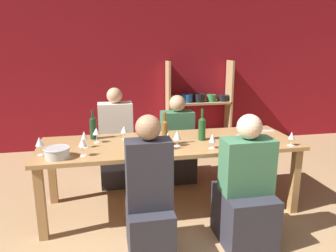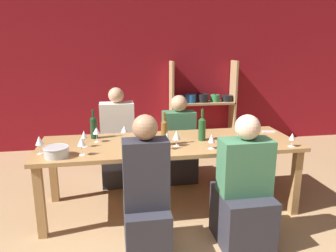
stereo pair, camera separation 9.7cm
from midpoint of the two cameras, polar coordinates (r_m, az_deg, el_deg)
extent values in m
cube|color=maroon|center=(5.72, -2.89, 9.91)|extent=(8.80, 0.06, 2.70)
cube|color=tan|center=(5.66, 1.11, 3.69)|extent=(0.04, 0.30, 1.49)
cube|color=tan|center=(5.97, 11.68, 3.94)|extent=(0.04, 0.30, 1.49)
cube|color=tan|center=(5.96, 6.34, -3.05)|extent=(1.11, 0.30, 0.04)
cylinder|color=#E0561E|center=(5.83, 2.16, -2.46)|extent=(0.19, 0.19, 0.14)
sphere|color=black|center=(5.81, 2.16, -1.68)|extent=(0.02, 0.02, 0.02)
cylinder|color=#E0561E|center=(5.88, 4.28, -2.48)|extent=(0.18, 0.18, 0.11)
sphere|color=black|center=(5.86, 4.29, -1.84)|extent=(0.02, 0.02, 0.02)
cylinder|color=#338447|center=(5.93, 6.36, -2.24)|extent=(0.19, 0.19, 0.14)
sphere|color=black|center=(5.91, 6.38, -1.49)|extent=(0.02, 0.02, 0.02)
cylinder|color=gold|center=(6.00, 8.40, -2.29)|extent=(0.17, 0.17, 0.10)
sphere|color=black|center=(5.99, 8.42, -1.70)|extent=(0.02, 0.02, 0.02)
cylinder|color=red|center=(6.08, 10.39, -2.17)|extent=(0.18, 0.18, 0.10)
sphere|color=black|center=(6.06, 10.42, -1.59)|extent=(0.02, 0.02, 0.02)
cube|color=tan|center=(5.78, 6.54, 4.01)|extent=(1.11, 0.30, 0.04)
cylinder|color=silver|center=(5.66, 2.23, 4.68)|extent=(0.20, 0.20, 0.12)
sphere|color=black|center=(5.65, 2.23, 5.41)|extent=(0.02, 0.02, 0.02)
cylinder|color=#235BAD|center=(5.71, 4.42, 4.83)|extent=(0.20, 0.20, 0.14)
sphere|color=black|center=(5.70, 4.43, 5.65)|extent=(0.02, 0.02, 0.02)
cylinder|color=black|center=(5.77, 6.56, 4.88)|extent=(0.20, 0.20, 0.14)
sphere|color=black|center=(5.76, 6.59, 5.70)|extent=(0.02, 0.02, 0.02)
cylinder|color=#338447|center=(5.84, 8.66, 4.82)|extent=(0.16, 0.16, 0.12)
sphere|color=black|center=(5.82, 8.69, 5.52)|extent=(0.02, 0.02, 0.02)
cylinder|color=black|center=(5.91, 10.71, 4.78)|extent=(0.20, 0.20, 0.11)
sphere|color=black|center=(5.90, 10.74, 5.41)|extent=(0.02, 0.02, 0.02)
cube|color=#AD7F4C|center=(3.50, 1.07, -3.10)|extent=(2.72, 0.91, 0.04)
cube|color=#AD7F4C|center=(3.30, -20.59, -12.29)|extent=(0.08, 0.08, 0.72)
cube|color=#AD7F4C|center=(3.76, 22.02, -9.10)|extent=(0.08, 0.08, 0.72)
cube|color=#AD7F4C|center=(3.97, -18.68, -7.54)|extent=(0.08, 0.08, 0.72)
cube|color=#AD7F4C|center=(4.36, 16.93, -5.44)|extent=(0.08, 0.08, 0.72)
cylinder|color=#B7BABC|center=(3.19, -18.03, -4.32)|extent=(0.22, 0.22, 0.09)
torus|color=#B7BABC|center=(3.17, -18.09, -3.57)|extent=(0.23, 0.23, 0.01)
cylinder|color=#19381E|center=(3.67, -12.05, -0.44)|extent=(0.08, 0.08, 0.22)
cone|color=#19381E|center=(3.64, -12.16, 1.50)|extent=(0.08, 0.08, 0.03)
cylinder|color=#19381E|center=(3.63, -12.20, 2.28)|extent=(0.03, 0.03, 0.07)
cylinder|color=brown|center=(3.35, 0.19, -1.39)|extent=(0.07, 0.07, 0.24)
cone|color=brown|center=(3.32, 0.19, 0.86)|extent=(0.07, 0.07, 0.03)
cylinder|color=brown|center=(3.30, 0.19, 1.75)|extent=(0.03, 0.03, 0.07)
cylinder|color=#1E4C23|center=(3.54, 6.72, -0.75)|extent=(0.08, 0.08, 0.22)
cone|color=#1E4C23|center=(3.51, 6.78, 1.29)|extent=(0.08, 0.08, 0.04)
cylinder|color=#1E4C23|center=(3.50, 6.81, 2.27)|extent=(0.03, 0.03, 0.09)
cylinder|color=white|center=(3.35, 2.31, -3.48)|extent=(0.06, 0.06, 0.00)
cylinder|color=white|center=(3.34, 2.31, -2.90)|extent=(0.01, 0.01, 0.07)
cone|color=white|center=(3.32, 2.33, -1.59)|extent=(0.08, 0.08, 0.09)
cylinder|color=maroon|center=(3.33, 2.32, -1.98)|extent=(0.05, 0.05, 0.04)
cylinder|color=white|center=(4.07, 14.64, -0.74)|extent=(0.06, 0.06, 0.00)
cylinder|color=white|center=(4.06, 14.67, -0.29)|extent=(0.01, 0.01, 0.06)
cone|color=white|center=(4.05, 14.73, 0.67)|extent=(0.07, 0.07, 0.08)
cylinder|color=maroon|center=(4.05, 14.72, 0.41)|extent=(0.04, 0.04, 0.03)
cylinder|color=white|center=(3.25, 0.68, -4.08)|extent=(0.07, 0.07, 0.00)
cylinder|color=white|center=(3.23, 0.69, -3.38)|extent=(0.01, 0.01, 0.08)
cone|color=white|center=(3.21, 0.69, -1.88)|extent=(0.07, 0.07, 0.10)
cylinder|color=beige|center=(3.21, 0.69, -2.31)|extent=(0.04, 0.04, 0.04)
cylinder|color=white|center=(3.62, -6.80, -2.22)|extent=(0.06, 0.06, 0.00)
cylinder|color=white|center=(3.61, -6.82, -1.64)|extent=(0.01, 0.01, 0.07)
cone|color=white|center=(3.59, -6.86, -0.52)|extent=(0.07, 0.07, 0.07)
cylinder|color=white|center=(3.42, -13.50, -3.54)|extent=(0.06, 0.06, 0.00)
cylinder|color=white|center=(3.40, -13.55, -2.79)|extent=(0.01, 0.01, 0.09)
cone|color=white|center=(3.38, -13.63, -1.41)|extent=(0.06, 0.06, 0.08)
cylinder|color=beige|center=(3.38, -13.61, -1.74)|extent=(0.03, 0.03, 0.03)
cylinder|color=white|center=(3.12, -2.60, -4.84)|extent=(0.07, 0.07, 0.00)
cylinder|color=white|center=(3.11, -2.61, -4.12)|extent=(0.01, 0.01, 0.08)
cone|color=white|center=(3.08, -2.63, -2.59)|extent=(0.07, 0.07, 0.09)
cylinder|color=white|center=(3.31, 8.39, -3.88)|extent=(0.07, 0.07, 0.00)
cylinder|color=white|center=(3.30, 8.41, -3.34)|extent=(0.01, 0.01, 0.06)
cone|color=white|center=(3.28, 8.45, -2.13)|extent=(0.07, 0.07, 0.08)
cylinder|color=maroon|center=(3.28, 8.44, -2.49)|extent=(0.04, 0.04, 0.03)
cylinder|color=white|center=(3.33, -20.53, -4.53)|extent=(0.06, 0.06, 0.00)
cylinder|color=white|center=(3.32, -20.60, -3.78)|extent=(0.01, 0.01, 0.09)
cone|color=white|center=(3.29, -20.73, -2.35)|extent=(0.08, 0.08, 0.09)
cylinder|color=beige|center=(3.30, -20.70, -2.71)|extent=(0.04, 0.04, 0.03)
cylinder|color=white|center=(3.80, 13.13, -1.70)|extent=(0.07, 0.07, 0.00)
cylinder|color=white|center=(3.79, 13.16, -1.06)|extent=(0.01, 0.01, 0.08)
cone|color=white|center=(3.77, 13.24, 0.18)|extent=(0.08, 0.08, 0.08)
cylinder|color=beige|center=(3.78, 13.22, -0.13)|extent=(0.04, 0.04, 0.03)
cylinder|color=white|center=(3.58, 21.40, -3.32)|extent=(0.07, 0.07, 0.00)
cylinder|color=white|center=(3.57, 21.45, -2.78)|extent=(0.01, 0.01, 0.07)
cone|color=white|center=(3.55, 21.55, -1.70)|extent=(0.06, 0.06, 0.07)
cylinder|color=white|center=(3.56, -11.49, -2.72)|extent=(0.06, 0.06, 0.00)
cylinder|color=white|center=(3.54, -11.53, -2.01)|extent=(0.01, 0.01, 0.09)
cone|color=white|center=(3.52, -11.59, -0.78)|extent=(0.08, 0.08, 0.07)
cylinder|color=beige|center=(3.53, -11.58, -1.05)|extent=(0.04, 0.04, 0.03)
cylinder|color=white|center=(3.18, -13.85, -4.91)|extent=(0.06, 0.06, 0.00)
cylinder|color=white|center=(3.16, -13.90, -4.11)|extent=(0.01, 0.01, 0.09)
cone|color=white|center=(3.14, -13.99, -2.64)|extent=(0.08, 0.08, 0.08)
cube|color=silver|center=(4.07, 17.80, -0.92)|extent=(0.16, 0.09, 0.01)
cube|color=#2D2D38|center=(3.17, 13.64, -15.19)|extent=(0.44, 0.56, 0.49)
cube|color=#3D7551|center=(2.96, 14.20, -6.86)|extent=(0.44, 0.24, 0.49)
sphere|color=beige|center=(2.85, 14.63, -0.22)|extent=(0.22, 0.22, 0.22)
cube|color=#2D2D38|center=(4.38, -7.94, -6.51)|extent=(0.43, 0.53, 0.48)
cube|color=silver|center=(4.22, -8.19, 0.19)|extent=(0.43, 0.23, 0.57)
sphere|color=tan|center=(4.14, -8.37, 5.33)|extent=(0.19, 0.19, 0.19)
cube|color=#2D2D38|center=(2.99, -2.73, -17.43)|extent=(0.38, 0.47, 0.43)
cube|color=#2D2D38|center=(2.75, -2.86, -8.34)|extent=(0.38, 0.21, 0.59)
sphere|color=#9E7556|center=(2.63, -2.97, -0.25)|extent=(0.21, 0.21, 0.21)
cube|color=#2D2D38|center=(4.46, 2.47, -6.47)|extent=(0.42, 0.53, 0.41)
cube|color=#3D7551|center=(4.32, 2.53, -0.77)|extent=(0.42, 0.23, 0.51)
sphere|color=tan|center=(4.24, 2.59, 3.95)|extent=(0.21, 0.21, 0.21)
camera|label=1|loc=(0.05, -89.22, 0.20)|focal=35.00mm
camera|label=2|loc=(0.05, 90.78, -0.20)|focal=35.00mm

